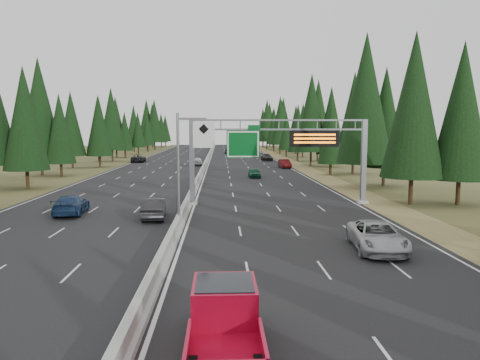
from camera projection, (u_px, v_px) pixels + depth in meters
name	position (u px, v px, depth m)	size (l,w,h in m)	color
road	(205.00, 167.00, 87.70)	(32.00, 260.00, 0.08)	black
shoulder_right	(299.00, 166.00, 88.44)	(3.60, 260.00, 0.06)	olive
shoulder_left	(109.00, 167.00, 86.96)	(3.60, 260.00, 0.06)	#454620
median_barrier	(205.00, 165.00, 87.66)	(0.70, 260.00, 0.85)	gray
sign_gantry	(286.00, 148.00, 42.69)	(16.75, 0.98, 7.80)	slate
hov_sign_pole	(187.00, 161.00, 32.55)	(2.80, 0.50, 8.00)	slate
tree_row_right	(325.00, 117.00, 85.31)	(11.79, 241.87, 18.58)	black
tree_row_left	(64.00, 115.00, 74.32)	(11.94, 241.87, 18.58)	black
silver_minivan	(377.00, 236.00, 26.60)	(2.67, 5.79, 1.61)	#B2B1B6
red_pickup	(225.00, 314.00, 14.68)	(2.15, 6.03, 1.97)	black
car_ahead_green	(254.00, 173.00, 67.38)	(1.61, 4.01, 1.37)	#114E30
car_ahead_dkred	(285.00, 164.00, 84.30)	(1.64, 4.71, 1.55)	#510B0D
car_ahead_dkgrey	(267.00, 157.00, 104.31)	(2.11, 5.19, 1.51)	black
car_ahead_white	(238.00, 152.00, 133.05)	(2.29, 4.96, 1.38)	silver
car_ahead_far	(228.00, 151.00, 132.21)	(1.94, 4.83, 1.64)	black
car_onc_near	(154.00, 208.00, 36.15)	(1.68, 4.83, 1.59)	black
car_onc_blue	(71.00, 205.00, 37.96)	(2.20, 5.42, 1.57)	navy
car_onc_white	(197.00, 161.00, 89.99)	(1.89, 4.69, 1.60)	#BABABA
car_onc_far	(139.00, 158.00, 99.41)	(2.69, 5.83, 1.62)	black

